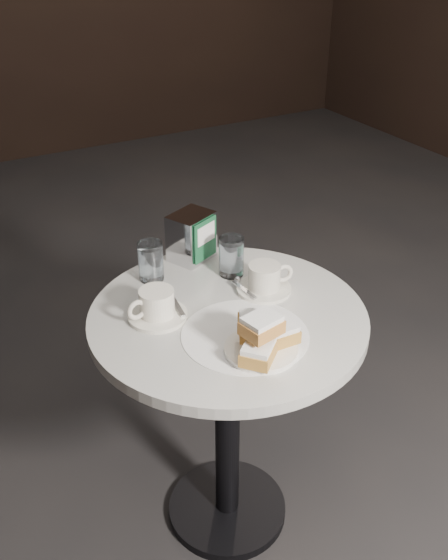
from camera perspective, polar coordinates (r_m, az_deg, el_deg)
ground at (r=2.07m, az=0.29°, el=-20.34°), size 7.00×7.00×0.00m
cafe_table at (r=1.68m, az=0.33°, el=-8.61°), size 0.70×0.70×0.74m
sugar_spill at (r=1.48m, az=1.93°, el=-5.02°), size 0.38×0.38×0.00m
beignet_plate at (r=1.41m, az=3.54°, el=-5.34°), size 0.22×0.22×0.11m
coffee_cup_left at (r=1.53m, az=-6.20°, el=-2.39°), size 0.17×0.17×0.08m
coffee_cup_right at (r=1.64m, az=3.74°, el=0.03°), size 0.17×0.17×0.08m
water_glass_left at (r=1.69m, az=-6.71°, el=1.67°), size 0.08×0.08×0.11m
water_glass_right at (r=1.70m, az=0.68°, el=2.13°), size 0.09×0.09×0.11m
napkin_dispenser at (r=1.77m, az=-2.96°, el=3.98°), size 0.15×0.13×0.14m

